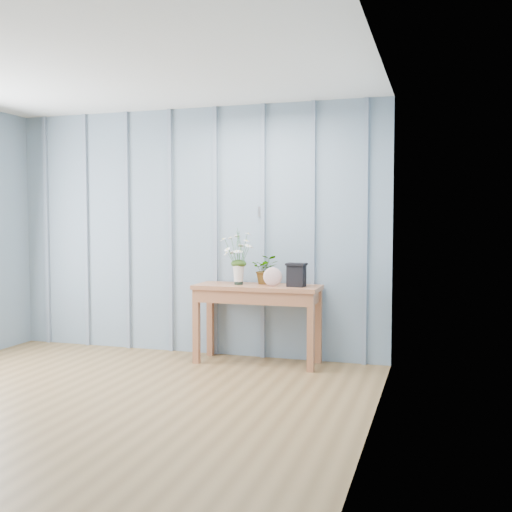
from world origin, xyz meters
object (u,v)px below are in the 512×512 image
(sideboard, at_px, (258,297))
(daisy_vase, at_px, (239,251))
(felt_disc_vessel, at_px, (273,277))
(carved_box, at_px, (296,275))

(sideboard, relative_size, daisy_vase, 2.29)
(sideboard, xyz_separation_m, felt_disc_vessel, (0.17, -0.06, 0.20))
(felt_disc_vessel, height_order, carved_box, carved_box)
(sideboard, bearing_deg, felt_disc_vessel, -20.68)
(carved_box, bearing_deg, sideboard, 176.31)
(felt_disc_vessel, distance_m, carved_box, 0.22)
(daisy_vase, distance_m, carved_box, 0.61)
(felt_disc_vessel, bearing_deg, daisy_vase, 164.99)
(felt_disc_vessel, bearing_deg, carved_box, 2.31)
(sideboard, height_order, carved_box, carved_box)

